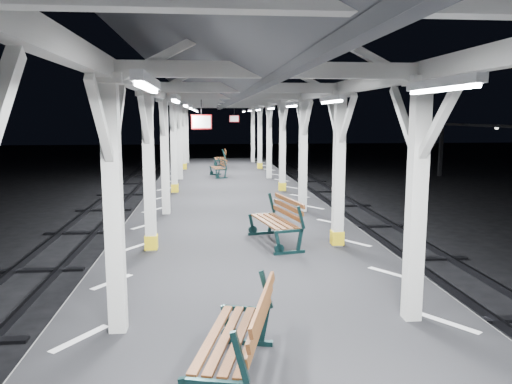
{
  "coord_description": "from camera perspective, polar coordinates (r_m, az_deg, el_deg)",
  "views": [
    {
      "loc": [
        -0.81,
        -8.38,
        3.81
      ],
      "look_at": [
        0.23,
        2.09,
        2.2
      ],
      "focal_mm": 35.0,
      "sensor_mm": 36.0,
      "label": 1
    }
  ],
  "objects": [
    {
      "name": "bench_mid",
      "position": [
        11.06,
        2.66,
        -3.16
      ],
      "size": [
        1.06,
        1.97,
        1.01
      ],
      "rotation": [
        0.0,
        0.0,
        0.21
      ],
      "color": "black",
      "rests_on": "platform"
    },
    {
      "name": "bench_far",
      "position": [
        23.34,
        -4.14,
        2.85
      ],
      "size": [
        0.81,
        1.61,
        0.83
      ],
      "rotation": [
        0.0,
        0.0,
        0.17
      ],
      "color": "black",
      "rests_on": "platform"
    },
    {
      "name": "canopy",
      "position": [
        8.44,
        -0.13,
        13.78
      ],
      "size": [
        5.4,
        49.0,
        4.65
      ],
      "color": "silver",
      "rests_on": "platform"
    },
    {
      "name": "hazard_stripes_left",
      "position": [
        8.99,
        -16.11,
        -9.84
      ],
      "size": [
        1.0,
        48.0,
        0.01
      ],
      "primitive_type": "cube",
      "color": "silver",
      "rests_on": "platform"
    },
    {
      "name": "hazard_stripes_right",
      "position": [
        9.42,
        15.06,
        -8.94
      ],
      "size": [
        1.0,
        48.0,
        0.01
      ],
      "primitive_type": "cube",
      "color": "silver",
      "rests_on": "platform"
    },
    {
      "name": "bench_near",
      "position": [
        5.45,
        -1.56,
        -16.1
      ],
      "size": [
        1.09,
        1.91,
        0.98
      ],
      "rotation": [
        0.0,
        0.0,
        -0.25
      ],
      "color": "black",
      "rests_on": "platform"
    },
    {
      "name": "bench_extra",
      "position": [
        27.6,
        -3.95,
        3.91
      ],
      "size": [
        0.67,
        1.79,
        0.97
      ],
      "rotation": [
        0.0,
        0.0,
        0.0
      ],
      "color": "black",
      "rests_on": "platform"
    },
    {
      "name": "platform",
      "position": [
        9.05,
        -0.13,
        -12.76
      ],
      "size": [
        6.0,
        50.0,
        1.0
      ],
      "primitive_type": "cube",
      "color": "black",
      "rests_on": "ground"
    },
    {
      "name": "ground",
      "position": [
        9.24,
        -0.13,
        -15.64
      ],
      "size": [
        120.0,
        120.0,
        0.0
      ],
      "primitive_type": "plane",
      "color": "black",
      "rests_on": "ground"
    }
  ]
}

